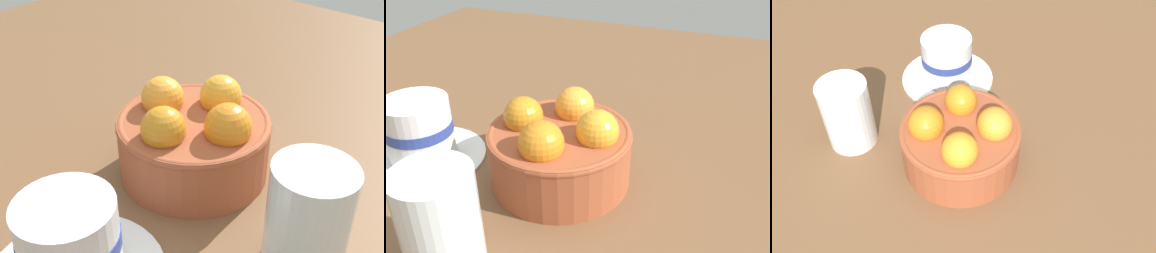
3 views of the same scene
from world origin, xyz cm
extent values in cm
cube|color=brown|center=(0.00, 0.00, -1.62)|extent=(130.33, 119.43, 3.24)
cylinder|color=#9E4C2D|center=(0.00, 0.00, 3.29)|extent=(16.10, 16.10, 6.58)
torus|color=#9E4C2D|center=(0.00, 0.00, 6.18)|extent=(16.30, 16.30, 1.00)
sphere|color=orange|center=(4.46, 0.26, 7.48)|extent=(4.69, 4.69, 4.69)
sphere|color=orange|center=(-0.26, 4.46, 7.48)|extent=(4.55, 4.55, 4.55)
sphere|color=orange|center=(-4.46, -0.26, 7.48)|extent=(4.77, 4.77, 4.77)
sphere|color=gold|center=(0.26, -4.46, 7.48)|extent=(4.65, 4.65, 4.65)
cylinder|color=white|center=(-2.51, 17.88, 4.37)|extent=(8.17, 8.17, 7.54)
cylinder|color=#2D4299|center=(-2.51, 17.88, 4.51)|extent=(8.33, 8.33, 1.36)
cylinder|color=silver|center=(-15.91, 4.01, 5.19)|extent=(6.96, 6.96, 10.38)
camera|label=1|loc=(-28.10, 32.09, 32.49)|focal=45.02mm
camera|label=2|loc=(-36.32, -16.87, 29.86)|focal=39.05mm
camera|label=3|loc=(0.88, -38.70, 48.25)|focal=40.50mm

